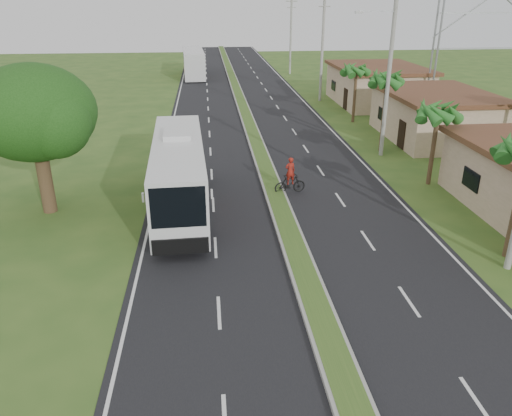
{
  "coord_description": "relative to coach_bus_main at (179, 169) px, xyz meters",
  "views": [
    {
      "loc": [
        -3.66,
        -14.92,
        10.4
      ],
      "look_at": [
        -1.66,
        5.14,
        1.8
      ],
      "focal_mm": 35.0,
      "sensor_mm": 36.0,
      "label": 1
    }
  ],
  "objects": [
    {
      "name": "lane_edge_left",
      "position": [
        -1.5,
        10.17,
        -2.14
      ],
      "size": [
        0.12,
        160.0,
        0.01
      ],
      "primitive_type": "cube",
      "color": "silver",
      "rests_on": "ground"
    },
    {
      "name": "road_asphalt",
      "position": [
        5.2,
        10.17,
        -2.13
      ],
      "size": [
        14.0,
        160.0,
        0.02
      ],
      "primitive_type": "cube",
      "color": "black",
      "rests_on": "ground"
    },
    {
      "name": "shade_tree",
      "position": [
        -6.91,
        0.18,
        2.89
      ],
      "size": [
        6.3,
        6.0,
        7.54
      ],
      "color": "#473321",
      "rests_on": "ground"
    },
    {
      "name": "coach_bus_far",
      "position": [
        -0.0,
        47.21,
        -0.1
      ],
      "size": [
        3.23,
        12.4,
        3.58
      ],
      "rotation": [
        0.0,
        0.0,
        0.05
      ],
      "color": "silver",
      "rests_on": "ground"
    },
    {
      "name": "lane_edge_right",
      "position": [
        11.9,
        10.17,
        -2.14
      ],
      "size": [
        0.12,
        160.0,
        0.01
      ],
      "primitive_type": "cube",
      "color": "silver",
      "rests_on": "ground"
    },
    {
      "name": "motorcyclist",
      "position": [
        6.09,
        1.47,
        -1.39
      ],
      "size": [
        1.89,
        0.88,
        2.13
      ],
      "rotation": [
        0.0,
        0.0,
        0.2
      ],
      "color": "black",
      "rests_on": "ground"
    },
    {
      "name": "ground",
      "position": [
        5.2,
        -9.83,
        -2.14
      ],
      "size": [
        180.0,
        180.0,
        0.0
      ],
      "primitive_type": "plane",
      "color": "#31541E",
      "rests_on": "ground"
    },
    {
      "name": "median_strip",
      "position": [
        5.2,
        10.17,
        -2.03
      ],
      "size": [
        1.2,
        160.0,
        0.18
      ],
      "color": "gray",
      "rests_on": "ground"
    },
    {
      "name": "utility_pole_c",
      "position": [
        13.7,
        28.17,
        3.54
      ],
      "size": [
        1.6,
        0.28,
        11.0
      ],
      "color": "gray",
      "rests_on": "ground"
    },
    {
      "name": "shop_far",
      "position": [
        19.2,
        26.17,
        -0.21
      ],
      "size": [
        8.6,
        11.6,
        3.82
      ],
      "color": "tan",
      "rests_on": "ground"
    },
    {
      "name": "billboard_lattice",
      "position": [
        27.2,
        20.17,
        4.69
      ],
      "size": [
        10.18,
        1.18,
        12.07
      ],
      "color": "gray",
      "rests_on": "ground"
    },
    {
      "name": "palm_verge_c",
      "position": [
        14.0,
        9.17,
        2.99
      ],
      "size": [
        2.4,
        2.4,
        5.85
      ],
      "color": "#473321",
      "rests_on": "ground"
    },
    {
      "name": "coach_bus_main",
      "position": [
        0.0,
        0.0,
        0.0
      ],
      "size": [
        2.98,
        12.11,
        3.88
      ],
      "rotation": [
        0.0,
        0.0,
        0.04
      ],
      "color": "silver",
      "rests_on": "ground"
    },
    {
      "name": "palm_verge_d",
      "position": [
        14.5,
        18.17,
        2.41
      ],
      "size": [
        2.4,
        2.4,
        5.25
      ],
      "color": "#473321",
      "rests_on": "ground"
    },
    {
      "name": "utility_pole_d",
      "position": [
        13.7,
        48.17,
        3.29
      ],
      "size": [
        1.6,
        0.28,
        10.5
      ],
      "color": "gray",
      "rests_on": "ground"
    },
    {
      "name": "utility_pole_b",
      "position": [
        13.67,
        8.17,
        4.12
      ],
      "size": [
        3.2,
        0.28,
        12.0
      ],
      "color": "gray",
      "rests_on": "ground"
    },
    {
      "name": "shop_mid",
      "position": [
        19.2,
        12.17,
        -0.28
      ],
      "size": [
        7.6,
        10.6,
        3.67
      ],
      "color": "tan",
      "rests_on": "ground"
    },
    {
      "name": "palm_verge_b",
      "position": [
        14.6,
        2.17,
        2.22
      ],
      "size": [
        2.4,
        2.4,
        5.05
      ],
      "color": "#473321",
      "rests_on": "ground"
    }
  ]
}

